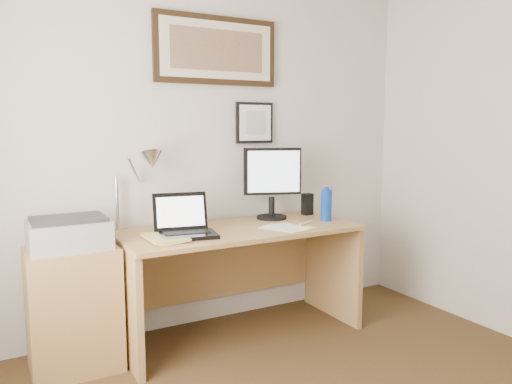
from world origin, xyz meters
TOP-DOWN VIEW (x-y plane):
  - wall_back at (0.00, 2.00)m, footprint 3.50×0.02m
  - side_cabinet at (-0.92, 1.68)m, footprint 0.50×0.40m
  - water_bottle at (0.81, 1.56)m, footprint 0.08×0.08m
  - bottle_cap at (0.81, 1.56)m, footprint 0.04×0.04m
  - speaker at (0.83, 1.83)m, footprint 0.08×0.07m
  - paper_sheet_a at (0.39, 1.49)m, footprint 0.30×0.33m
  - paper_sheet_b at (0.43, 1.48)m, footprint 0.26×0.33m
  - sticky_pad at (0.53, 1.38)m, footprint 0.08×0.08m
  - marker_pen at (0.61, 1.52)m, footprint 0.14×0.06m
  - book at (-0.51, 1.53)m, footprint 0.22×0.30m
  - desk at (0.15, 1.72)m, footprint 1.60×0.70m
  - laptop at (-0.25, 1.58)m, footprint 0.38×0.35m
  - lcd_monitor at (0.51, 1.81)m, footprint 0.41×0.22m
  - printer at (-0.93, 1.68)m, footprint 0.44×0.34m
  - desk_lamp at (-0.41, 1.81)m, footprint 0.29×0.27m
  - picture_large at (0.15, 1.97)m, footprint 0.92×0.04m
  - picture_small at (0.45, 1.97)m, footprint 0.30×0.03m

SIDE VIEW (x-z plane):
  - side_cabinet at x=-0.92m, z-range 0.00..0.73m
  - desk at x=0.15m, z-range 0.14..0.89m
  - paper_sheet_a at x=0.39m, z-range 0.75..0.75m
  - paper_sheet_b at x=0.43m, z-range 0.75..0.75m
  - sticky_pad at x=0.53m, z-range 0.75..0.76m
  - marker_pen at x=0.61m, z-range 0.75..0.77m
  - book at x=-0.51m, z-range 0.75..0.77m
  - laptop at x=-0.25m, z-range 0.68..0.94m
  - printer at x=-0.93m, z-range 0.73..0.91m
  - speaker at x=0.83m, z-range 0.75..0.91m
  - water_bottle at x=0.81m, z-range 0.75..0.97m
  - bottle_cap at x=0.81m, z-range 0.97..0.99m
  - lcd_monitor at x=0.51m, z-range 0.78..1.30m
  - desk_lamp at x=-0.41m, z-range 0.92..1.45m
  - wall_back at x=0.00m, z-range 0.00..2.50m
  - picture_small at x=0.45m, z-range 1.30..1.60m
  - picture_large at x=0.15m, z-range 1.72..2.19m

